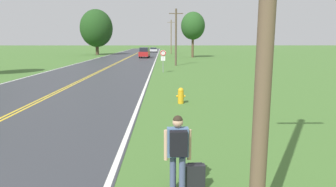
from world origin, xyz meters
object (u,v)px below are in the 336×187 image
(suitcase, at_px, (195,178))
(fire_hydrant, at_px, (181,95))
(hitchhiker_person, at_px, (178,147))
(traffic_sign, at_px, (163,56))
(tree_behind_sign, at_px, (193,26))
(car_silver_sedan_mid_near, at_px, (153,50))
(tree_mid_treeline, at_px, (96,28))
(car_red_suv_approaching, at_px, (144,52))

(suitcase, distance_m, fire_hydrant, 9.13)
(hitchhiker_person, distance_m, fire_hydrant, 9.28)
(traffic_sign, relative_size, tree_behind_sign, 0.27)
(tree_behind_sign, height_order, car_silver_sedan_mid_near, tree_behind_sign)
(tree_mid_treeline, height_order, car_silver_sedan_mid_near, tree_mid_treeline)
(suitcase, distance_m, tree_mid_treeline, 64.80)
(fire_hydrant, distance_m, tree_mid_treeline, 56.08)
(car_red_suv_approaching, bearing_deg, traffic_sign, 9.61)
(fire_hydrant, height_order, car_red_suv_approaching, car_red_suv_approaching)
(suitcase, height_order, car_red_suv_approaching, car_red_suv_approaching)
(hitchhiker_person, xyz_separation_m, tree_mid_treeline, (-15.21, 62.76, 4.87))
(suitcase, xyz_separation_m, tree_mid_treeline, (-15.58, 62.65, 5.62))
(hitchhiker_person, height_order, traffic_sign, traffic_sign)
(traffic_sign, bearing_deg, tree_mid_treeline, 111.18)
(suitcase, height_order, fire_hydrant, fire_hydrant)
(car_silver_sedan_mid_near, bearing_deg, suitcase, -0.03)
(tree_mid_treeline, bearing_deg, hitchhiker_person, -76.38)
(hitchhiker_person, xyz_separation_m, tree_behind_sign, (5.38, 51.97, 4.89))
(suitcase, height_order, tree_behind_sign, tree_behind_sign)
(fire_hydrant, relative_size, car_silver_sedan_mid_near, 0.17)
(tree_behind_sign, distance_m, car_silver_sedan_mid_near, 28.34)
(hitchhiker_person, xyz_separation_m, suitcase, (0.37, 0.11, -0.74))
(traffic_sign, distance_m, car_red_suv_approaching, 26.96)
(suitcase, xyz_separation_m, car_red_suv_approaching, (-4.17, 50.89, 0.72))
(traffic_sign, bearing_deg, hitchhiker_person, -89.29)
(tree_behind_sign, xyz_separation_m, car_red_suv_approaching, (-9.18, -0.96, -4.91))
(suitcase, relative_size, tree_behind_sign, 0.07)
(traffic_sign, xyz_separation_m, tree_mid_treeline, (-14.91, 38.48, 4.21))
(car_silver_sedan_mid_near, bearing_deg, fire_hydrant, 0.49)
(suitcase, relative_size, tree_mid_treeline, 0.06)
(hitchhiker_person, height_order, car_red_suv_approaching, car_red_suv_approaching)
(fire_hydrant, xyz_separation_m, car_silver_sedan_mid_near, (-3.59, 69.30, 0.27))
(fire_hydrant, distance_m, tree_behind_sign, 43.35)
(tree_mid_treeline, xyz_separation_m, car_silver_sedan_mid_near, (12.23, 15.77, -5.22))
(tree_mid_treeline, relative_size, car_silver_sedan_mid_near, 2.13)
(car_red_suv_approaching, height_order, car_silver_sedan_mid_near, car_red_suv_approaching)
(car_red_suv_approaching, relative_size, car_silver_sedan_mid_near, 0.97)
(tree_behind_sign, relative_size, tree_mid_treeline, 0.85)
(fire_hydrant, bearing_deg, car_silver_sedan_mid_near, 92.96)
(suitcase, distance_m, tree_behind_sign, 52.40)
(tree_behind_sign, height_order, car_red_suv_approaching, tree_behind_sign)
(hitchhiker_person, bearing_deg, car_red_suv_approaching, 1.78)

